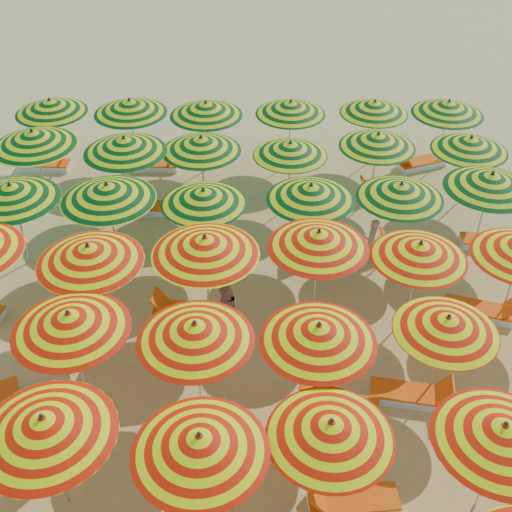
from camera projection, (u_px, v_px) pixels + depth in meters
The scene contains 47 objects.
ground at pixel (256, 318), 16.16m from camera, with size 120.00×120.00×0.00m, color #D6B45F.
umbrella_7 at pixel (44, 426), 10.78m from camera, with size 2.78×2.78×2.59m.
umbrella_8 at pixel (200, 444), 10.60m from camera, with size 2.91×2.91×2.51m.
umbrella_9 at pixel (331, 429), 10.94m from camera, with size 2.48×2.48×2.40m.
umbrella_10 at pixel (503, 433), 10.77m from camera, with size 2.40×2.40×2.50m.
umbrella_13 at pixel (70, 322), 12.82m from camera, with size 2.88×2.88×2.56m.
umbrella_14 at pixel (195, 332), 12.64m from camera, with size 3.08×3.08×2.53m.
umbrella_15 at pixel (318, 333), 12.62m from camera, with size 3.07×3.07×2.52m.
umbrella_16 at pixel (447, 324), 13.06m from camera, with size 2.84×2.84×2.33m.
umbrella_19 at pixel (89, 254), 14.50m from camera, with size 2.85×2.85×2.61m.
umbrella_20 at pixel (205, 245), 14.65m from camera, with size 3.08×3.08×2.67m.
umbrella_21 at pixel (319, 239), 14.98m from camera, with size 2.75×2.75×2.57m.
umbrella_22 at pixel (420, 250), 14.86m from camera, with size 2.75×2.75×2.42m.
umbrella_24 at pixel (11, 192), 16.56m from camera, with size 2.48×2.48×2.60m.
umbrella_25 at pixel (107, 192), 16.50m from camera, with size 2.57×2.57×2.64m.
umbrella_26 at pixel (203, 197), 16.70m from camera, with size 2.60×2.60×2.41m.
umbrella_27 at pixel (311, 192), 16.74m from camera, with size 2.85×2.85×2.50m.
umbrella_28 at pixel (401, 191), 16.84m from camera, with size 3.04×3.04×2.46m.
umbrella_29 at pixel (491, 181), 16.99m from camera, with size 2.96×2.96×2.60m.
umbrella_30 at pixel (33, 139), 18.70m from camera, with size 2.75×2.75×2.70m.
umbrella_31 at pixel (125, 145), 18.57m from camera, with size 2.76×2.76×2.60m.
umbrella_32 at pixel (201, 144), 18.80m from camera, with size 2.86×2.86×2.50m.
umbrella_33 at pixel (290, 149), 18.82m from camera, with size 2.79×2.79×2.36m.
umbrella_34 at pixel (378, 140), 19.09m from camera, with size 3.03×3.03×2.44m.
umbrella_35 at pixel (470, 144), 18.96m from camera, with size 2.68×2.68×2.42m.
umbrella_36 at pixel (50, 106), 20.87m from camera, with size 2.94×2.94×2.48m.
umbrella_37 at pixel (130, 107), 20.74m from camera, with size 2.66×2.66×2.53m.
umbrella_38 at pixel (206, 109), 20.64m from camera, with size 3.11×3.11×2.52m.
umbrella_39 at pixel (291, 108), 20.86m from camera, with size 2.59×2.59×2.45m.
umbrella_40 at pixel (374, 107), 20.98m from camera, with size 2.73×2.73×2.40m.
umbrella_41 at pixel (448, 108), 20.78m from camera, with size 3.10×3.10×2.49m.
lounger_3 at pixel (351, 501), 12.02m from camera, with size 1.76×0.68×0.69m.
lounger_6 at pixel (337, 405), 13.80m from camera, with size 1.81×0.90×0.69m.
lounger_7 at pixel (411, 395), 14.02m from camera, with size 1.81×0.92×0.69m.
lounger_9 at pixel (186, 312), 16.12m from camera, with size 1.80×0.82×0.69m.
lounger_10 at pixel (481, 310), 16.16m from camera, with size 1.83×1.10×0.69m.
lounger_11 at pixel (97, 261), 17.76m from camera, with size 1.83×1.10×0.69m.
lounger_12 at pixel (325, 257), 17.89m from camera, with size 1.76×0.67×0.69m.
lounger_13 at pixel (407, 248), 18.21m from camera, with size 1.77×0.69×0.69m.
lounger_14 at pixel (493, 241), 18.47m from camera, with size 1.77×0.69×0.69m.
lounger_15 at pixel (149, 207), 19.84m from camera, with size 1.79×0.77×0.69m.
lounger_16 at pixel (385, 194), 20.45m from camera, with size 1.75×0.63×0.69m.
lounger_17 at pixel (46, 165), 21.91m from camera, with size 1.77×0.70×0.69m.
lounger_18 at pixel (154, 165), 21.91m from camera, with size 1.76×0.66×0.69m.
lounger_19 at pixel (420, 163), 22.01m from camera, with size 1.83×1.14×0.69m.
beachgoer_b at pixel (227, 312), 15.25m from camera, with size 0.72×0.56×1.47m, color tan.
beachgoer_a at pixel (371, 241), 17.57m from camera, with size 0.50×0.33×1.38m, color tan.
Camera 1 is at (-0.27, -11.76, 11.18)m, focal length 45.00 mm.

